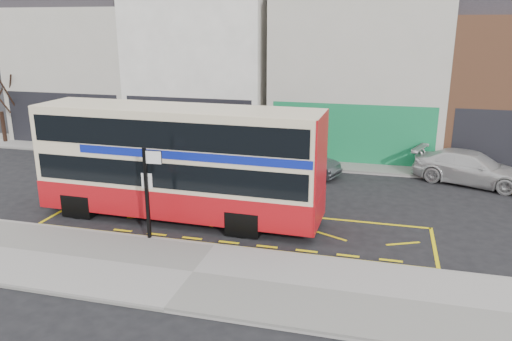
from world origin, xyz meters
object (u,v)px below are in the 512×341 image
(double_decker_bus, at_px, (179,161))
(car_silver, at_px, (132,148))
(bus_stop_post, at_px, (148,185))
(car_white, at_px, (471,168))
(street_tree_right, at_px, (368,99))
(car_grey, at_px, (301,162))

(double_decker_bus, bearing_deg, car_silver, 131.06)
(bus_stop_post, xyz_separation_m, car_silver, (-5.57, 9.11, -1.28))
(car_white, xyz_separation_m, street_tree_right, (-4.92, 3.14, 2.54))
(double_decker_bus, relative_size, street_tree_right, 2.22)
(car_silver, relative_size, car_white, 0.85)
(double_decker_bus, bearing_deg, bus_stop_post, -92.26)
(car_white, distance_m, street_tree_right, 6.36)
(street_tree_right, bearing_deg, bus_stop_post, -116.78)
(double_decker_bus, distance_m, car_silver, 9.03)
(bus_stop_post, distance_m, street_tree_right, 14.35)
(car_grey, xyz_separation_m, car_white, (7.82, 0.54, 0.11))
(double_decker_bus, xyz_separation_m, bus_stop_post, (-0.14, -2.27, -0.21))
(bus_stop_post, bearing_deg, double_decker_bus, 83.21)
(car_grey, distance_m, street_tree_right, 5.38)
(car_grey, bearing_deg, street_tree_right, -18.83)
(car_grey, distance_m, car_white, 7.84)
(car_silver, xyz_separation_m, car_grey, (9.11, -0.03, -0.11))
(car_grey, xyz_separation_m, street_tree_right, (2.90, 3.68, 2.65))
(bus_stop_post, relative_size, car_silver, 0.72)
(car_grey, relative_size, car_white, 0.75)
(double_decker_bus, xyz_separation_m, street_tree_right, (6.30, 10.49, 1.05))
(bus_stop_post, bearing_deg, car_white, 36.93)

